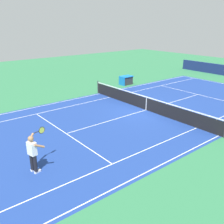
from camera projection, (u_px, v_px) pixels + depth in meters
ground_plane at (146, 110)px, 17.89m from camera, size 60.00×60.00×0.00m
court_slab at (146, 110)px, 17.89m from camera, size 24.20×11.40×0.00m
court_line_markings at (146, 110)px, 17.89m from camera, size 23.85×11.05×0.01m
tennis_net at (146, 103)px, 17.73m from camera, size 0.10×11.70×1.08m
tennis_player_near at (33, 152)px, 10.24m from camera, size 1.00×0.85×1.70m
tennis_ball at (157, 101)px, 19.73m from camera, size 0.07×0.07×0.07m
equipment_cart_tarped at (126, 80)px, 24.97m from camera, size 1.25×0.84×0.85m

